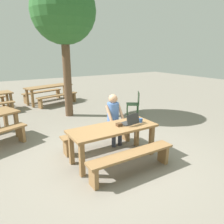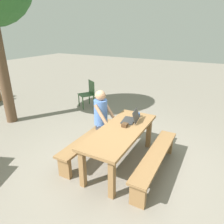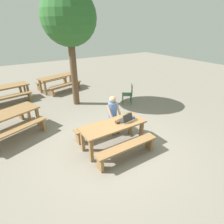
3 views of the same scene
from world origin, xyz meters
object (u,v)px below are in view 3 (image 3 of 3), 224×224
at_px(person_seated, 113,112).
at_px(picnic_table_distant, 5,89).
at_px(plastic_chair, 129,94).
at_px(picnic_table_mid, 5,117).
at_px(laptop, 126,119).
at_px(picnic_table_front, 113,128).
at_px(small_pouch, 117,122).
at_px(picnic_table_rear, 58,78).
at_px(tree_left, 69,19).
at_px(coffee_mug, 134,118).

xyz_separation_m(person_seated, picnic_table_distant, (-2.72, 5.06, -0.14)).
bearing_deg(plastic_chair, picnic_table_mid, -56.81).
distance_m(laptop, plastic_chair, 3.12).
bearing_deg(plastic_chair, picnic_table_distant, -92.10).
xyz_separation_m(picnic_table_front, small_pouch, (0.14, -0.02, 0.15)).
height_order(picnic_table_front, person_seated, person_seated).
bearing_deg(plastic_chair, picnic_table_front, -11.96).
bearing_deg(small_pouch, picnic_table_distant, 113.16).
bearing_deg(picnic_table_rear, person_seated, -105.05).
bearing_deg(plastic_chair, tree_left, -87.68).
bearing_deg(picnic_table_rear, small_pouch, -107.84).
height_order(coffee_mug, picnic_table_rear, coffee_mug).
relative_size(coffee_mug, picnic_table_distant, 0.04).
bearing_deg(tree_left, picnic_table_mid, -157.01).
bearing_deg(person_seated, small_pouch, -112.92).
bearing_deg(picnic_table_mid, small_pouch, -62.54).
bearing_deg(picnic_table_mid, person_seated, -51.21).
bearing_deg(picnic_table_mid, coffee_mug, -57.84).
distance_m(small_pouch, plastic_chair, 3.29).
relative_size(plastic_chair, picnic_table_rear, 0.39).
bearing_deg(picnic_table_rear, picnic_table_mid, -144.55).
height_order(picnic_table_front, picnic_table_mid, picnic_table_mid).
bearing_deg(person_seated, coffee_mug, -68.72).
distance_m(picnic_table_front, coffee_mug, 0.71).
xyz_separation_m(picnic_table_front, laptop, (0.42, -0.03, 0.17)).
height_order(coffee_mug, picnic_table_distant, coffee_mug).
relative_size(picnic_table_mid, picnic_table_rear, 0.99).
height_order(picnic_table_front, plastic_chair, plastic_chair).
bearing_deg(picnic_table_distant, laptop, -74.33).
height_order(picnic_table_mid, tree_left, tree_left).
relative_size(picnic_table_front, laptop, 4.76).
height_order(coffee_mug, plastic_chair, plastic_chair).
xyz_separation_m(small_pouch, tree_left, (0.20, 3.62, 2.70)).
bearing_deg(person_seated, laptop, -89.61).
relative_size(picnic_table_rear, picnic_table_distant, 1.03).
bearing_deg(plastic_chair, laptop, -6.14).
relative_size(small_pouch, tree_left, 0.02).
xyz_separation_m(person_seated, plastic_chair, (1.97, 1.73, -0.28)).
relative_size(picnic_table_front, tree_left, 0.41).
relative_size(laptop, coffee_mug, 4.41).
distance_m(plastic_chair, tree_left, 3.84).
bearing_deg(small_pouch, picnic_table_mid, 138.39).
relative_size(picnic_table_front, coffee_mug, 21.00).
distance_m(picnic_table_front, picnic_table_rear, 6.00).
bearing_deg(coffee_mug, picnic_table_distant, 117.48).
xyz_separation_m(picnic_table_mid, tree_left, (2.89, 1.23, 2.83)).
height_order(person_seated, picnic_table_mid, person_seated).
bearing_deg(picnic_table_mid, picnic_table_distant, 64.84).
relative_size(picnic_table_front, plastic_chair, 2.19).
xyz_separation_m(small_pouch, picnic_table_distant, (-2.44, 5.71, -0.16)).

